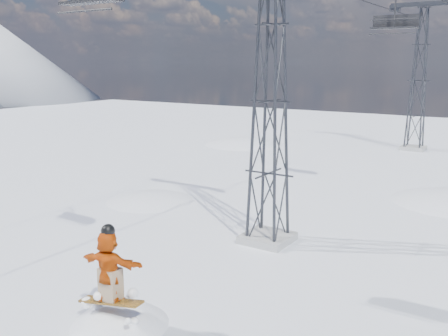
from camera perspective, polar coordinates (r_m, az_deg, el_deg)
The scene contains 5 objects.
ground at distance 14.49m, azimuth -13.76°, elevation -16.86°, with size 120.00×120.00×0.00m, color white.
snow_terrain at distance 36.90m, azimuth 6.76°, elevation -14.66°, with size 39.00×37.00×22.00m.
lift_tower_near at distance 18.73m, azimuth 5.28°, elevation 7.52°, with size 5.20×1.80×11.43m.
lift_tower_far at distance 42.47m, azimuth 21.34°, elevation 9.23°, with size 5.20×1.80×11.43m.
lift_chair_mid at distance 25.70m, azimuth 18.92°, elevation 15.42°, with size 2.14×0.62×2.65m.
Camera 1 is at (9.44, -8.55, 6.91)m, focal length 40.00 mm.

